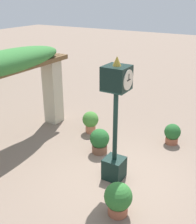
{
  "coord_description": "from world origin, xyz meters",
  "views": [
    {
      "loc": [
        -5.65,
        -2.75,
        4.55
      ],
      "look_at": [
        -0.05,
        0.61,
        1.8
      ],
      "focal_mm": 45.0,
      "sensor_mm": 36.0,
      "label": 1
    }
  ],
  "objects_px": {
    "potted_plant_near_left": "(118,198)",
    "potted_plant_near_right": "(90,121)",
    "pedestal_clock": "(115,119)",
    "potted_plant_far_right": "(100,141)",
    "potted_plant_far_left": "(172,133)"
  },
  "relations": [
    {
      "from": "potted_plant_near_left",
      "to": "potted_plant_near_right",
      "type": "bearing_deg",
      "value": 40.94
    },
    {
      "from": "pedestal_clock",
      "to": "potted_plant_near_left",
      "type": "height_order",
      "value": "pedestal_clock"
    },
    {
      "from": "potted_plant_near_left",
      "to": "potted_plant_far_right",
      "type": "relative_size",
      "value": 1.0
    },
    {
      "from": "potted_plant_near_right",
      "to": "potted_plant_near_left",
      "type": "bearing_deg",
      "value": -139.06
    },
    {
      "from": "pedestal_clock",
      "to": "potted_plant_far_right",
      "type": "distance_m",
      "value": 1.89
    },
    {
      "from": "potted_plant_near_right",
      "to": "potted_plant_far_left",
      "type": "distance_m",
      "value": 2.81
    },
    {
      "from": "potted_plant_near_left",
      "to": "potted_plant_far_left",
      "type": "bearing_deg",
      "value": -0.66
    },
    {
      "from": "pedestal_clock",
      "to": "potted_plant_near_right",
      "type": "bearing_deg",
      "value": 45.48
    },
    {
      "from": "potted_plant_far_right",
      "to": "potted_plant_far_left",
      "type": "bearing_deg",
      "value": -45.39
    },
    {
      "from": "potted_plant_near_left",
      "to": "potted_plant_far_right",
      "type": "height_order",
      "value": "same"
    },
    {
      "from": "potted_plant_near_right",
      "to": "potted_plant_far_left",
      "type": "bearing_deg",
      "value": -75.57
    },
    {
      "from": "pedestal_clock",
      "to": "potted_plant_near_right",
      "type": "xyz_separation_m",
      "value": [
        1.94,
        1.97,
        -1.28
      ]
    },
    {
      "from": "potted_plant_far_right",
      "to": "pedestal_clock",
      "type": "bearing_deg",
      "value": -132.79
    },
    {
      "from": "pedestal_clock",
      "to": "potted_plant_near_left",
      "type": "relative_size",
      "value": 4.19
    },
    {
      "from": "pedestal_clock",
      "to": "potted_plant_far_left",
      "type": "relative_size",
      "value": 4.8
    }
  ]
}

